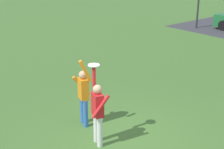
# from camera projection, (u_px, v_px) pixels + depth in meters

# --- Properties ---
(ground_plane) EXTENTS (120.00, 120.00, 0.00)m
(ground_plane) POSITION_uv_depth(u_px,v_px,m) (116.00, 140.00, 8.88)
(ground_plane) COLOR #426B2D
(person_catcher) EXTENTS (0.58, 0.48, 2.08)m
(person_catcher) POSITION_uv_depth(u_px,v_px,m) (98.00, 110.00, 8.36)
(person_catcher) COLOR silver
(person_catcher) RESTS_ON ground_plane
(person_defender) EXTENTS (0.62, 0.54, 2.04)m
(person_defender) POSITION_uv_depth(u_px,v_px,m) (83.00, 93.00, 9.34)
(person_defender) COLOR #3366B7
(person_defender) RESTS_ON ground_plane
(frisbee_disc) EXTENTS (0.29, 0.29, 0.02)m
(frisbee_disc) POSITION_uv_depth(u_px,v_px,m) (94.00, 65.00, 8.17)
(frisbee_disc) COLOR white
(frisbee_disc) RESTS_ON person_catcher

